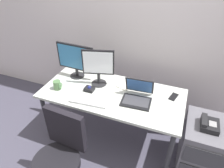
# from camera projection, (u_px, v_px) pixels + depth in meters

# --- Properties ---
(ground_plane) EXTENTS (8.00, 8.00, 0.00)m
(ground_plane) POSITION_uv_depth(u_px,v_px,m) (112.00, 136.00, 2.75)
(ground_plane) COLOR #464353
(back_wall) EXTENTS (6.00, 0.10, 2.80)m
(back_wall) POSITION_uv_depth(u_px,v_px,m) (133.00, 17.00, 2.52)
(back_wall) COLOR silver
(back_wall) RESTS_ON ground
(desk) EXTENTS (1.62, 0.76, 0.73)m
(desk) POSITION_uv_depth(u_px,v_px,m) (112.00, 98.00, 2.38)
(desk) COLOR silver
(desk) RESTS_ON ground
(file_cabinet) EXTENTS (0.42, 0.53, 0.64)m
(file_cabinet) POSITION_uv_depth(u_px,v_px,m) (201.00, 147.00, 2.22)
(file_cabinet) COLOR #5D5C65
(file_cabinet) RESTS_ON ground
(desk_phone) EXTENTS (0.17, 0.20, 0.09)m
(desk_phone) POSITION_uv_depth(u_px,v_px,m) (209.00, 124.00, 2.00)
(desk_phone) COLOR black
(desk_phone) RESTS_ON file_cabinet
(office_chair) EXTENTS (0.52, 0.52, 0.95)m
(office_chair) POSITION_uv_depth(u_px,v_px,m) (61.00, 161.00, 1.95)
(office_chair) COLOR black
(office_chair) RESTS_ON ground
(monitor_main) EXTENTS (0.50, 0.18, 0.43)m
(monitor_main) POSITION_uv_depth(u_px,v_px,m) (75.00, 59.00, 2.49)
(monitor_main) COLOR #262628
(monitor_main) RESTS_ON desk
(monitor_side) EXTENTS (0.36, 0.18, 0.45)m
(monitor_side) POSITION_uv_depth(u_px,v_px,m) (98.00, 65.00, 2.34)
(monitor_side) COLOR #262628
(monitor_side) RESTS_ON desk
(keyboard) EXTENTS (0.42, 0.17, 0.03)m
(keyboard) POSITION_uv_depth(u_px,v_px,m) (89.00, 101.00, 2.19)
(keyboard) COLOR silver
(keyboard) RESTS_ON desk
(laptop) EXTENTS (0.33, 0.32, 0.23)m
(laptop) POSITION_uv_depth(u_px,v_px,m) (137.00, 96.00, 2.20)
(laptop) COLOR black
(laptop) RESTS_ON desk
(trackball_mouse) EXTENTS (0.11, 0.09, 0.07)m
(trackball_mouse) POSITION_uv_depth(u_px,v_px,m) (89.00, 89.00, 2.36)
(trackball_mouse) COLOR black
(trackball_mouse) RESTS_ON desk
(coffee_mug) EXTENTS (0.10, 0.09, 0.11)m
(coffee_mug) POSITION_uv_depth(u_px,v_px,m) (57.00, 85.00, 2.37)
(coffee_mug) COLOR #507647
(coffee_mug) RESTS_ON desk
(paper_notepad) EXTENTS (0.21, 0.24, 0.01)m
(paper_notepad) POSITION_uv_depth(u_px,v_px,m) (126.00, 85.00, 2.46)
(paper_notepad) COLOR white
(paper_notepad) RESTS_ON desk
(cell_phone) EXTENTS (0.10, 0.15, 0.01)m
(cell_phone) POSITION_uv_depth(u_px,v_px,m) (174.00, 97.00, 2.27)
(cell_phone) COLOR black
(cell_phone) RESTS_ON desk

